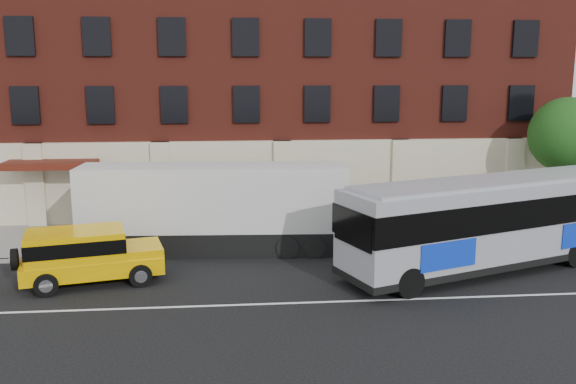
{
  "coord_description": "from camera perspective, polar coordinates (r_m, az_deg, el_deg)",
  "views": [
    {
      "loc": [
        -2.53,
        -18.9,
        7.55
      ],
      "look_at": [
        -0.29,
        5.5,
        2.78
      ],
      "focal_mm": 38.82,
      "sensor_mm": 36.0,
      "label": 1
    }
  ],
  "objects": [
    {
      "name": "lane_line",
      "position": [
        20.97,
        2.08,
        -10.07
      ],
      "size": [
        60.0,
        0.12,
        0.01
      ],
      "primitive_type": "cube",
      "color": "silver",
      "rests_on": "ground"
    },
    {
      "name": "street_tree",
      "position": [
        32.77,
        24.24,
        4.55
      ],
      "size": [
        3.6,
        3.6,
        6.2
      ],
      "color": "#35231A",
      "rests_on": "sidewalk"
    },
    {
      "name": "yellow_suv",
      "position": [
        23.59,
        -18.07,
        -5.32
      ],
      "size": [
        5.32,
        3.12,
        1.98
      ],
      "color": "#FFBB00",
      "rests_on": "ground"
    },
    {
      "name": "building",
      "position": [
        35.91,
        -1.23,
        11.07
      ],
      "size": [
        30.0,
        12.1,
        15.0
      ],
      "color": "maroon",
      "rests_on": "sidewalk"
    },
    {
      "name": "sign_pole",
      "position": [
        26.46,
        -18.15,
        -2.87
      ],
      "size": [
        0.3,
        0.2,
        2.5
      ],
      "color": "slate",
      "rests_on": "ground"
    },
    {
      "name": "ground",
      "position": [
        20.51,
        2.26,
        -10.59
      ],
      "size": [
        120.0,
        120.0,
        0.0
      ],
      "primitive_type": "plane",
      "color": "black",
      "rests_on": "ground"
    },
    {
      "name": "kerb",
      "position": [
        26.12,
        0.54,
        -5.61
      ],
      "size": [
        60.0,
        0.25,
        0.15
      ],
      "primitive_type": "cube",
      "color": "gray",
      "rests_on": "ground"
    },
    {
      "name": "shipping_container",
      "position": [
        26.34,
        -6.79,
        -1.6
      ],
      "size": [
        11.21,
        2.91,
        3.7
      ],
      "color": "black",
      "rests_on": "ground"
    },
    {
      "name": "sidewalk",
      "position": [
        28.99,
        -0.05,
        -3.92
      ],
      "size": [
        60.0,
        6.0,
        0.15
      ],
      "primitive_type": "cube",
      "color": "gray",
      "rests_on": "ground"
    },
    {
      "name": "city_bus",
      "position": [
        25.21,
        18.59,
        -2.38
      ],
      "size": [
        13.1,
        7.1,
        3.55
      ],
      "color": "#9B9DA5",
      "rests_on": "ground"
    }
  ]
}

